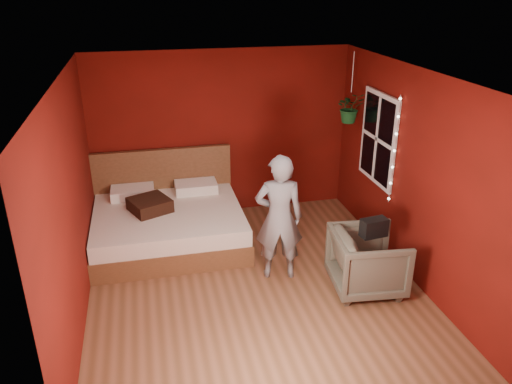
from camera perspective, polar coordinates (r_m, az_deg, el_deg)
name	(u,v)px	position (r m, az deg, el deg)	size (l,w,h in m)	color
floor	(254,285)	(6.37, -0.25, -10.53)	(4.50, 4.50, 0.00)	brown
room_walls	(254,158)	(5.61, -0.28, 3.85)	(4.04, 4.54, 2.62)	maroon
window	(378,139)	(7.12, 13.77, 5.93)	(0.05, 0.97, 1.27)	white
fairy_lights	(394,151)	(6.67, 15.52, 4.57)	(0.04, 0.04, 1.45)	silver
bed	(168,222)	(7.33, -9.99, -3.36)	(2.10, 1.79, 1.16)	brown
person	(279,218)	(6.16, 2.64, -2.97)	(0.60, 0.39, 1.64)	slate
armchair	(368,261)	(6.25, 12.63, -7.71)	(0.82, 0.84, 0.77)	#5E5A4A
handbag	(374,228)	(5.96, 13.32, -3.97)	(0.31, 0.15, 0.22)	black
throw_pillow	(150,205)	(7.15, -12.05, -1.45)	(0.50, 0.50, 0.18)	#321710
hanging_plant	(350,107)	(7.49, 10.71, 9.47)	(0.42, 0.37, 1.02)	silver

